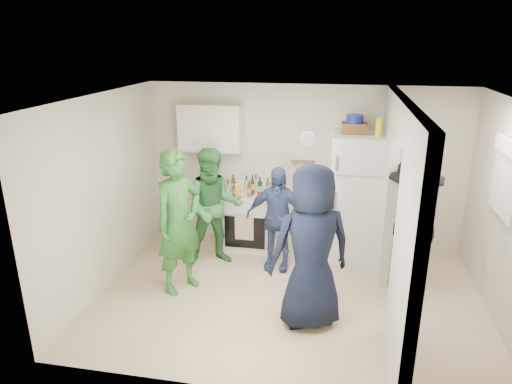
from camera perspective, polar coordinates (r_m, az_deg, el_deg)
floor at (r=5.98m, az=4.09°, el=-12.94°), size 4.80×4.80×0.00m
wall_back at (r=7.04m, az=5.94°, el=3.11°), size 4.80×0.00×4.80m
wall_front at (r=3.89m, az=1.54°, el=-10.27°), size 4.80×0.00×4.80m
wall_left at (r=6.14m, az=-18.44°, el=-0.13°), size 0.00×3.40×3.40m
wall_right at (r=5.72m, az=29.06°, el=-2.99°), size 0.00×3.40×3.40m
ceiling at (r=5.13m, az=4.74°, el=11.55°), size 4.80×4.80×0.00m
partition_pier_back at (r=6.48m, az=16.10°, el=1.07°), size 0.12×1.20×2.50m
partition_pier_front at (r=4.44m, az=18.43°, el=-7.44°), size 0.12×1.20×2.50m
partition_header at (r=5.18m, az=18.15°, el=8.52°), size 0.12×1.00×0.40m
stove at (r=7.11m, az=-0.92°, el=-3.70°), size 0.71×0.59×0.85m
upper_cabinet at (r=6.98m, az=-5.66°, el=8.04°), size 0.95×0.34×0.70m
fridge at (r=6.78m, az=12.44°, el=-0.69°), size 0.77×0.75×1.86m
wicker_basket at (r=6.57m, az=12.17°, el=7.82°), size 0.35×0.25×0.15m
blue_bowl at (r=6.54m, az=12.25°, el=8.94°), size 0.24×0.24×0.11m
yellow_cup_stack_top at (r=6.43m, az=15.10°, el=7.82°), size 0.09×0.09×0.25m
wall_clock at (r=6.91m, az=6.47°, el=6.64°), size 0.22×0.02×0.22m
spice_shelf at (r=6.97m, az=5.93°, el=3.79°), size 0.35×0.08×0.03m
nook_window at (r=5.78m, az=28.91°, el=1.44°), size 0.03×0.70×0.80m
nook_window_frame at (r=5.77m, az=28.77°, el=1.45°), size 0.04×0.76×0.86m
nook_valance at (r=5.68m, az=29.08°, el=4.83°), size 0.04×0.82×0.18m
yellow_cup_stack_stove at (r=6.74m, az=-2.32°, el=-0.02°), size 0.09×0.09×0.25m
red_cup at (r=6.71m, az=0.56°, el=-0.66°), size 0.09×0.09×0.12m
person_green_left at (r=5.83m, az=-9.61°, el=-3.77°), size 0.74×0.81×1.86m
person_green_center at (r=6.48m, az=-5.27°, el=-1.94°), size 1.01×0.90×1.71m
person_denim at (r=6.35m, az=2.61°, el=-3.34°), size 0.90×0.42×1.50m
person_navy at (r=5.08m, az=6.91°, el=-6.92°), size 1.09×0.91×1.89m
person_nook at (r=5.95m, az=18.77°, el=-4.45°), size 0.84×1.25×1.79m
bottle_a at (r=7.06m, az=-2.86°, el=1.07°), size 0.06×0.06×0.30m
bottle_b at (r=6.87m, az=-2.65°, el=0.34°), size 0.07×0.07×0.24m
bottle_c at (r=7.06m, az=-1.19°, el=0.99°), size 0.07×0.07×0.27m
bottle_d at (r=6.86m, az=-0.85°, el=0.34°), size 0.06×0.06×0.25m
bottle_e at (r=7.06m, az=-0.02°, el=1.07°), size 0.06×0.06×0.29m
bottle_f at (r=6.91m, az=0.49°, el=0.69°), size 0.07×0.07×0.30m
bottle_g at (r=6.99m, az=1.47°, el=0.71°), size 0.06×0.06×0.25m
bottle_h at (r=6.85m, az=-3.52°, el=0.43°), size 0.06×0.06×0.29m
bottle_i at (r=6.98m, az=-0.45°, el=0.92°), size 0.06×0.06×0.31m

